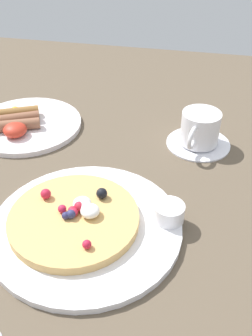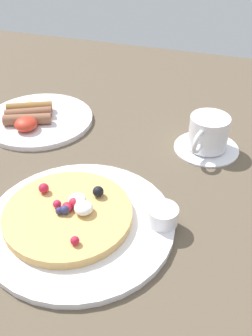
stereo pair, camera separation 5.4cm
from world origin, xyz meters
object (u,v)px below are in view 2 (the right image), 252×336
pancake_plate (80,223)px  syrup_ramekin (163,215)px  breakfast_plate (39,120)px  coffee_saucer (206,148)px  coffee_cup (208,132)px

pancake_plate → syrup_ramekin: (0.12, 0.04, 0.02)m
breakfast_plate → coffee_saucer: bearing=1.3°
coffee_saucer → coffee_cup: coffee_cup is taller
syrup_ramekin → breakfast_plate: 0.39m
syrup_ramekin → coffee_cup: 0.23m
pancake_plate → breakfast_plate: same height
breakfast_plate → syrup_ramekin: bearing=-34.3°
breakfast_plate → coffee_cup: bearing=1.0°
coffee_cup → coffee_saucer: bearing=75.5°
syrup_ramekin → breakfast_plate: bearing=145.7°
syrup_ramekin → coffee_saucer: size_ratio=0.37×
coffee_cup → breakfast_plate: bearing=-179.0°
pancake_plate → coffee_saucer: bearing=60.7°
coffee_saucer → syrup_ramekin: bearing=-97.7°
breakfast_plate → coffee_cup: size_ratio=2.19×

